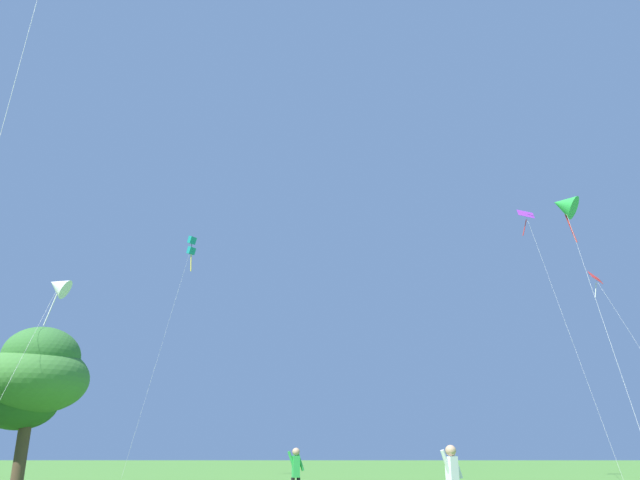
{
  "coord_description": "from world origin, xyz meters",
  "views": [
    {
      "loc": [
        -1.32,
        -3.98,
        1.52
      ],
      "look_at": [
        -1.83,
        29.99,
        13.5
      ],
      "focal_mm": 34.31,
      "sensor_mm": 36.0,
      "label": 1
    }
  ],
  "objects_px": {
    "person_near_tree": "(296,471)",
    "person_far_back": "(453,479)",
    "kite_green_small": "(564,205)",
    "kite_white_distant": "(58,286)",
    "kite_red_high": "(600,287)",
    "kite_purple_streamer": "(529,226)",
    "tree_left_oak": "(34,379)",
    "kite_teal_box": "(191,247)"
  },
  "relations": [
    {
      "from": "person_far_back",
      "to": "kite_white_distant",
      "type": "bearing_deg",
      "value": 135.85
    },
    {
      "from": "person_near_tree",
      "to": "tree_left_oak",
      "type": "bearing_deg",
      "value": 147.01
    },
    {
      "from": "kite_teal_box",
      "to": "person_far_back",
      "type": "bearing_deg",
      "value": -67.51
    },
    {
      "from": "kite_teal_box",
      "to": "person_near_tree",
      "type": "relative_size",
      "value": 10.87
    },
    {
      "from": "kite_red_high",
      "to": "kite_teal_box",
      "type": "distance_m",
      "value": 32.02
    },
    {
      "from": "kite_red_high",
      "to": "person_far_back",
      "type": "distance_m",
      "value": 35.92
    },
    {
      "from": "person_near_tree",
      "to": "kite_red_high",
      "type": "bearing_deg",
      "value": 47.71
    },
    {
      "from": "kite_teal_box",
      "to": "person_near_tree",
      "type": "distance_m",
      "value": 34.18
    },
    {
      "from": "kite_purple_streamer",
      "to": "kite_red_high",
      "type": "bearing_deg",
      "value": -24.55
    },
    {
      "from": "kite_green_small",
      "to": "person_far_back",
      "type": "height_order",
      "value": "kite_green_small"
    },
    {
      "from": "person_far_back",
      "to": "tree_left_oak",
      "type": "xyz_separation_m",
      "value": [
        -16.34,
        14.54,
        3.79
      ]
    },
    {
      "from": "kite_purple_streamer",
      "to": "person_far_back",
      "type": "bearing_deg",
      "value": -112.92
    },
    {
      "from": "person_near_tree",
      "to": "person_far_back",
      "type": "height_order",
      "value": "person_near_tree"
    },
    {
      "from": "kite_red_high",
      "to": "kite_green_small",
      "type": "xyz_separation_m",
      "value": [
        -7.02,
        -12.64,
        1.21
      ]
    },
    {
      "from": "kite_white_distant",
      "to": "tree_left_oak",
      "type": "height_order",
      "value": "kite_white_distant"
    },
    {
      "from": "kite_purple_streamer",
      "to": "kite_green_small",
      "type": "height_order",
      "value": "kite_purple_streamer"
    },
    {
      "from": "kite_red_high",
      "to": "tree_left_oak",
      "type": "height_order",
      "value": "kite_red_high"
    },
    {
      "from": "kite_white_distant",
      "to": "kite_teal_box",
      "type": "bearing_deg",
      "value": 82.43
    },
    {
      "from": "kite_white_distant",
      "to": "kite_green_small",
      "type": "bearing_deg",
      "value": 1.1
    },
    {
      "from": "kite_green_small",
      "to": "person_near_tree",
      "type": "height_order",
      "value": "kite_green_small"
    },
    {
      "from": "kite_white_distant",
      "to": "person_near_tree",
      "type": "relative_size",
      "value": 6.75
    },
    {
      "from": "kite_teal_box",
      "to": "person_far_back",
      "type": "xyz_separation_m",
      "value": [
        14.13,
        -34.13,
        -16.92
      ]
    },
    {
      "from": "kite_purple_streamer",
      "to": "person_far_back",
      "type": "xyz_separation_m",
      "value": [
        -13.12,
        -31.03,
        -17.5
      ]
    },
    {
      "from": "person_far_back",
      "to": "kite_green_small",
      "type": "bearing_deg",
      "value": 58.64
    },
    {
      "from": "kite_teal_box",
      "to": "kite_purple_streamer",
      "type": "bearing_deg",
      "value": -6.49
    },
    {
      "from": "kite_white_distant",
      "to": "tree_left_oak",
      "type": "bearing_deg",
      "value": -82.64
    },
    {
      "from": "kite_white_distant",
      "to": "person_far_back",
      "type": "height_order",
      "value": "kite_white_distant"
    },
    {
      "from": "tree_left_oak",
      "to": "kite_purple_streamer",
      "type": "bearing_deg",
      "value": 29.23
    },
    {
      "from": "kite_red_high",
      "to": "person_far_back",
      "type": "relative_size",
      "value": 8.36
    },
    {
      "from": "kite_red_high",
      "to": "tree_left_oak",
      "type": "distance_m",
      "value": 37.44
    },
    {
      "from": "kite_red_high",
      "to": "kite_green_small",
      "type": "distance_m",
      "value": 14.51
    },
    {
      "from": "kite_red_high",
      "to": "person_near_tree",
      "type": "xyz_separation_m",
      "value": [
        -20.81,
        -22.88,
        -11.99
      ]
    },
    {
      "from": "kite_red_high",
      "to": "person_near_tree",
      "type": "bearing_deg",
      "value": -132.29
    },
    {
      "from": "kite_teal_box",
      "to": "kite_white_distant",
      "type": "bearing_deg",
      "value": -97.57
    },
    {
      "from": "tree_left_oak",
      "to": "kite_white_distant",
      "type": "bearing_deg",
      "value": 97.36
    },
    {
      "from": "kite_purple_streamer",
      "to": "kite_red_high",
      "type": "xyz_separation_m",
      "value": [
        3.99,
        -1.82,
        -5.51
      ]
    },
    {
      "from": "kite_green_small",
      "to": "tree_left_oak",
      "type": "relative_size",
      "value": 2.1
    },
    {
      "from": "kite_purple_streamer",
      "to": "kite_white_distant",
      "type": "bearing_deg",
      "value": -153.21
    },
    {
      "from": "kite_green_small",
      "to": "person_near_tree",
      "type": "bearing_deg",
      "value": -143.43
    },
    {
      "from": "kite_green_small",
      "to": "kite_purple_streamer",
      "type": "bearing_deg",
      "value": 78.18
    },
    {
      "from": "person_near_tree",
      "to": "person_far_back",
      "type": "xyz_separation_m",
      "value": [
        3.69,
        -6.33,
        -0.01
      ]
    },
    {
      "from": "kite_red_high",
      "to": "kite_purple_streamer",
      "type": "bearing_deg",
      "value": 155.45
    }
  ]
}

